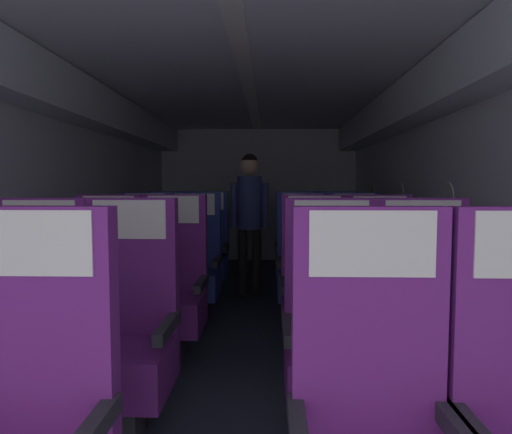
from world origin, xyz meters
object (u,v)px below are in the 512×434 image
Objects in this scene: seat_b_right_window at (332,338)px; seat_c_left_window at (106,291)px; seat_e_left_aisle at (207,252)px; seat_c_right_aisle at (381,293)px; seat_b_left_aisle at (126,336)px; seat_d_right_aisle at (355,268)px; seat_d_right_window at (303,268)px; seat_e_right_window at (297,252)px; seat_b_right_aisle at (426,338)px; seat_c_left_aisle at (172,291)px; seat_e_right_aisle at (339,253)px; seat_d_left_aisle at (194,267)px; flight_attendant at (250,208)px; seat_c_right_window at (315,292)px; seat_d_left_window at (143,267)px; seat_e_left_window at (167,252)px; seat_b_left_window at (34,335)px.

seat_b_right_window is 1.00× the size of seat_c_left_window.
seat_e_left_aisle is at bearing 110.06° from seat_b_right_window.
seat_b_left_aisle is at bearing -148.02° from seat_c_right_aisle.
seat_d_right_aisle is 0.48m from seat_d_right_window.
seat_c_left_window and seat_e_right_window have the same top height.
seat_b_right_aisle is 1.00× the size of seat_d_right_window.
seat_c_left_aisle is 2.39m from seat_e_right_aisle.
seat_e_left_aisle is at bearing 90.88° from seat_d_left_aisle.
seat_e_left_aisle is (-1.49, 2.82, 0.00)m from seat_b_right_aisle.
seat_c_right_window is at bearing -65.74° from flight_attendant.
flight_attendant is at bearing 177.13° from seat_e_right_aisle.
seat_c_left_window is at bearing -135.97° from seat_e_right_aisle.
seat_c_left_window is 1.50m from seat_c_right_window.
seat_b_right_aisle is 1.00× the size of seat_c_right_aisle.
seat_d_left_window is at bearing -179.41° from seat_d_right_aisle.
seat_b_right_aisle and seat_c_right_aisle have the same top height.
seat_d_right_window is at bearing -31.99° from seat_e_left_window.
seat_d_right_aisle is (1.49, 0.01, 0.00)m from seat_d_left_aisle.
seat_b_left_aisle and seat_e_left_window have the same top height.
seat_b_right_aisle is at bearing -76.15° from seat_d_right_window.
flight_attendant reaches higher than seat_d_right_window.
seat_b_left_window is at bearing -100.01° from flight_attendant.
seat_b_left_aisle is 1.00× the size of seat_b_right_window.
seat_c_right_aisle is at bearing -25.71° from seat_d_left_window.
seat_d_left_aisle is 1.76m from seat_e_right_aisle.
seat_d_left_aisle and seat_e_right_window have the same top height.
seat_d_left_window is (-0.47, 0.92, 0.00)m from seat_c_left_aisle.
seat_b_right_window is at bearing -61.70° from seat_d_left_aisle.
seat_c_left_window is at bearing -147.13° from seat_d_right_window.
seat_b_right_aisle is 2.70m from seat_d_left_window.
seat_b_left_aisle is 1.04m from seat_c_left_window.
seat_e_left_aisle is at bearing 76.49° from seat_c_left_window.
seat_e_left_aisle and seat_e_right_window have the same top height.
seat_c_left_window is 2.73m from seat_e_right_aisle.
seat_e_left_aisle is 1.00× the size of seat_e_right_window.
seat_b_left_aisle is 1.00× the size of seat_e_right_aisle.
seat_e_right_aisle is at bearing 0.22° from seat_e_left_window.
seat_b_left_aisle is at bearing -64.31° from seat_c_left_window.
seat_c_right_window is (-0.45, 0.95, 0.00)m from seat_b_right_aisle.
seat_b_right_window is 1.00× the size of seat_e_left_window.
seat_b_right_aisle and seat_e_left_aisle have the same top height.
seat_c_left_aisle and seat_d_right_window have the same top height.
seat_d_left_window is (-1.49, 1.88, 0.00)m from seat_b_right_window.
seat_c_left_aisle is 0.93m from seat_d_left_aisle.
flight_attendant is at bearing 100.66° from seat_b_right_window.
seat_d_left_window is (-1.50, 0.93, 0.00)m from seat_c_right_window.
seat_e_right_aisle is 0.48m from seat_e_right_window.
seat_e_right_aisle is (0.48, 0.94, 0.00)m from seat_d_right_window.
seat_d_left_aisle is (-1.49, 0.95, 0.00)m from seat_c_right_aisle.
seat_d_right_aisle is at bearing 44.14° from seat_b_left_window.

